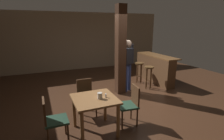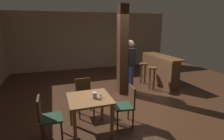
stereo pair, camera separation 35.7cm
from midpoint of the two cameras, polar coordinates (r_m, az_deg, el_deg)
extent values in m
plane|color=#382114|center=(5.26, 7.40, -10.22)|extent=(10.80, 10.80, 0.00)
cube|color=gray|center=(9.07, -4.99, 9.45)|extent=(8.00, 0.10, 2.80)
cube|color=#382114|center=(5.53, 5.31, 6.23)|extent=(0.28, 0.28, 2.80)
cube|color=brown|center=(3.60, -4.51, -9.27)|extent=(0.86, 0.86, 0.04)
cylinder|color=brown|center=(4.16, -0.76, -11.57)|extent=(0.07, 0.07, 0.72)
cylinder|color=brown|center=(4.02, -10.80, -12.82)|extent=(0.07, 0.07, 0.72)
cylinder|color=brown|center=(3.56, 2.96, -16.36)|extent=(0.07, 0.07, 0.72)
cylinder|color=brown|center=(3.40, -8.97, -18.19)|extent=(0.07, 0.07, 0.72)
cube|color=#1E3828|center=(3.96, 6.34, -11.65)|extent=(0.47, 0.47, 0.04)
cube|color=#422816|center=(3.93, 9.12, -8.37)|extent=(0.08, 0.38, 0.45)
cylinder|color=#422816|center=(3.87, 4.53, -16.04)|extent=(0.04, 0.04, 0.43)
cylinder|color=#422816|center=(4.16, 3.13, -13.67)|extent=(0.04, 0.04, 0.43)
cylinder|color=#422816|center=(3.97, 9.55, -15.34)|extent=(0.04, 0.04, 0.43)
cylinder|color=#422816|center=(4.26, 7.80, -13.10)|extent=(0.04, 0.04, 0.43)
cube|color=#1E3828|center=(4.36, -6.50, -9.12)|extent=(0.43, 0.43, 0.04)
cube|color=#422816|center=(4.45, -7.19, -5.52)|extent=(0.38, 0.05, 0.45)
cylinder|color=#422816|center=(4.34, -3.55, -12.42)|extent=(0.04, 0.04, 0.43)
cylinder|color=#422816|center=(4.27, -8.17, -13.07)|extent=(0.04, 0.04, 0.43)
cylinder|color=#422816|center=(4.64, -4.83, -10.57)|extent=(0.04, 0.04, 0.43)
cylinder|color=#422816|center=(4.57, -9.13, -11.12)|extent=(0.04, 0.04, 0.43)
cube|color=#1E3828|center=(3.62, -16.55, -14.90)|extent=(0.42, 0.42, 0.04)
cube|color=#422816|center=(3.52, -20.01, -11.93)|extent=(0.04, 0.38, 0.45)
cylinder|color=#422816|center=(3.88, -13.74, -16.33)|extent=(0.04, 0.04, 0.43)
cylinder|color=#422816|center=(3.59, -13.20, -19.13)|extent=(0.04, 0.04, 0.43)
cylinder|color=#422816|center=(3.88, -19.11, -16.77)|extent=(0.04, 0.04, 0.43)
cylinder|color=#422816|center=(3.58, -19.11, -19.61)|extent=(0.04, 0.04, 0.43)
cylinder|color=beige|center=(3.52, -2.85, -8.30)|extent=(0.10, 0.10, 0.13)
cylinder|color=silver|center=(3.57, -0.86, -8.34)|extent=(0.03, 0.03, 0.08)
cube|color=black|center=(5.72, 7.82, 4.41)|extent=(0.39, 0.30, 0.50)
sphere|color=beige|center=(5.67, 7.97, 8.55)|extent=(0.27, 0.27, 0.21)
cylinder|color=navy|center=(5.95, 8.13, -2.40)|extent=(0.15, 0.15, 0.95)
cylinder|color=navy|center=(5.84, 7.02, -2.69)|extent=(0.15, 0.15, 0.95)
cylinder|color=black|center=(5.84, 9.23, 6.05)|extent=(0.10, 0.10, 0.46)
cylinder|color=black|center=(5.56, 6.45, 5.74)|extent=(0.10, 0.10, 0.46)
cube|color=brown|center=(6.97, 17.42, 4.28)|extent=(0.56, 1.99, 0.04)
cube|color=#4C301C|center=(7.02, 16.43, 0.02)|extent=(0.36, 1.99, 1.01)
cylinder|color=#4C3319|center=(6.14, 14.71, 0.64)|extent=(0.33, 0.33, 0.05)
torus|color=brown|center=(6.28, 14.42, -3.79)|extent=(0.23, 0.23, 0.02)
cylinder|color=brown|center=(6.33, 13.96, -2.62)|extent=(0.03, 0.03, 0.74)
cylinder|color=brown|center=(6.16, 15.02, -3.17)|extent=(0.03, 0.03, 0.74)
cylinder|color=brown|center=(6.30, 15.30, -2.79)|extent=(0.03, 0.03, 0.74)
cylinder|color=brown|center=(6.19, 13.65, -3.00)|extent=(0.03, 0.03, 0.74)
cylinder|color=#4C3319|center=(6.75, 11.76, 1.97)|extent=(0.33, 0.33, 0.05)
torus|color=#4C301C|center=(6.87, 11.55, -2.06)|extent=(0.23, 0.23, 0.02)
cylinder|color=#4C301C|center=(6.93, 11.16, -1.02)|extent=(0.03, 0.03, 0.74)
cylinder|color=#4C301C|center=(6.76, 12.04, -1.47)|extent=(0.03, 0.03, 0.74)
cylinder|color=#4C301C|center=(6.90, 12.36, -1.16)|extent=(0.03, 0.03, 0.74)
cylinder|color=#4C301C|center=(6.79, 10.82, -1.32)|extent=(0.03, 0.03, 0.74)
camera|label=1|loc=(0.18, -87.88, 0.55)|focal=28.00mm
camera|label=2|loc=(0.18, 92.12, -0.55)|focal=28.00mm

